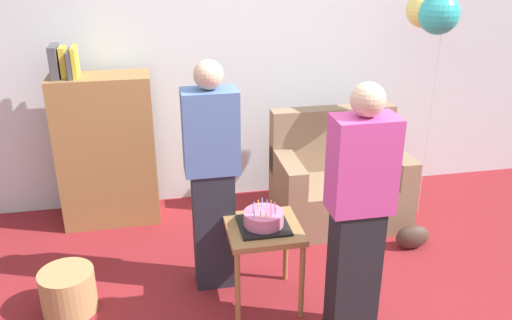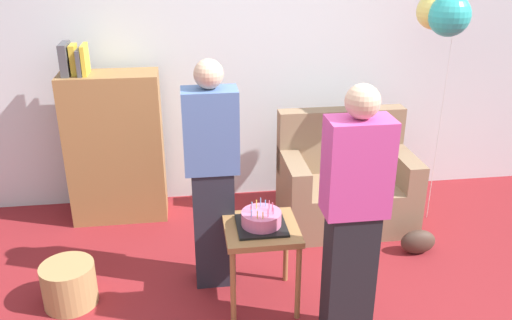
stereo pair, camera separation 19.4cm
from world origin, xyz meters
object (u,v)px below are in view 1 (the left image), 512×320
couch (338,183)px  person_holding_cake (358,217)px  side_table (263,238)px  wicker_basket (68,291)px  balloon_bunch (433,10)px  person_blowing_candles (212,178)px  handbag (412,237)px  bookshelf (106,149)px  birthday_cake (264,220)px

couch → person_holding_cake: (-0.41, -1.43, 0.49)m
side_table → wicker_basket: side_table is taller
balloon_bunch → side_table: bearing=-147.9°
person_blowing_candles → person_holding_cake: same height
person_blowing_candles → handbag: bearing=27.6°
wicker_basket → bookshelf: bearing=79.3°
person_blowing_candles → wicker_basket: size_ratio=4.53×
side_table → person_holding_cake: bearing=-41.5°
handbag → balloon_bunch: 1.79m
bookshelf → person_blowing_candles: bearing=-54.8°
bookshelf → handbag: size_ratio=5.54×
bookshelf → side_table: bookshelf is taller
balloon_bunch → birthday_cake: bearing=-147.9°
balloon_bunch → bookshelf: bearing=171.2°
birthday_cake → couch: bearing=49.1°
person_holding_cake → side_table: bearing=-25.9°
side_table → person_holding_cake: 0.71m
wicker_basket → balloon_bunch: balloon_bunch is taller
person_blowing_candles → couch: bearing=54.7°
couch → person_blowing_candles: (-1.17, -0.73, 0.49)m
person_holding_cake → wicker_basket: person_holding_cake is taller
person_holding_cake → person_blowing_candles: bearing=-26.9°
handbag → bookshelf: bearing=158.1°
wicker_basket → handbag: (2.61, 0.27, -0.05)m
bookshelf → birthday_cake: bearing=-52.3°
couch → wicker_basket: bearing=-158.3°
bookshelf → balloon_bunch: 2.87m
couch → side_table: 1.35m
side_table → person_blowing_candles: size_ratio=0.36×
person_blowing_candles → balloon_bunch: balloon_bunch is taller
couch → handbag: couch is taller
bookshelf → person_holding_cake: 2.36m
bookshelf → person_blowing_candles: 1.35m
bookshelf → wicker_basket: bookshelf is taller
wicker_basket → birthday_cake: bearing=-6.7°
side_table → couch: bearing=49.1°
bookshelf → person_holding_cake: (1.53, -1.79, 0.16)m
side_table → balloon_bunch: balloon_bunch is taller
birthday_cake → person_holding_cake: bearing=-41.5°
handbag → side_table: bearing=-162.2°
couch → handbag: (0.44, -0.60, -0.24)m
person_holding_cake → couch: bearing=-90.3°
side_table → handbag: side_table is taller
person_blowing_candles → wicker_basket: 1.22m
person_holding_cake → bookshelf: bearing=-33.8°
couch → balloon_bunch: balloon_bunch is taller
couch → wicker_basket: couch is taller
birthday_cake → person_holding_cake: size_ratio=0.20×
birthday_cake → handbag: birthday_cake is taller
wicker_basket → balloon_bunch: (2.84, 0.82, 1.64)m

